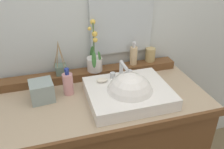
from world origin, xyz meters
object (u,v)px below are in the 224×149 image
at_px(soap_bar, 102,80).
at_px(tissue_box, 42,91).
at_px(soap_dispenser, 134,55).
at_px(tumbler_cup, 150,55).
at_px(potted_plant, 95,60).
at_px(reed_diffuser, 61,69).
at_px(sink_basin, 129,95).
at_px(lotion_bottle, 68,83).

distance_m(soap_bar, tissue_box, 0.35).
height_order(soap_dispenser, tumbler_cup, soap_dispenser).
distance_m(potted_plant, soap_dispenser, 0.28).
xyz_separation_m(tumbler_cup, reed_diffuser, (-0.63, -0.02, -0.01)).
bearing_deg(sink_basin, tissue_box, 163.44).
xyz_separation_m(sink_basin, reed_diffuser, (-0.35, 0.33, 0.06)).
xyz_separation_m(soap_dispenser, lotion_bottle, (-0.48, -0.16, -0.05)).
distance_m(sink_basin, lotion_bottle, 0.37).
bearing_deg(reed_diffuser, lotion_bottle, -82.02).
distance_m(tumbler_cup, tissue_box, 0.79).
distance_m(reed_diffuser, lotion_bottle, 0.17).
height_order(potted_plant, lotion_bottle, potted_plant).
relative_size(potted_plant, tumbler_cup, 3.54).
xyz_separation_m(potted_plant, reed_diffuser, (-0.22, 0.01, -0.04)).
xyz_separation_m(reed_diffuser, tissue_box, (-0.13, -0.18, -0.03)).
height_order(potted_plant, reed_diffuser, potted_plant).
relative_size(sink_basin, potted_plant, 1.39).
bearing_deg(lotion_bottle, potted_plant, 37.44).
bearing_deg(reed_diffuser, sink_basin, -42.78).
bearing_deg(lotion_bottle, tissue_box, -173.16).
distance_m(potted_plant, tumbler_cup, 0.42).
bearing_deg(tumbler_cup, soap_bar, -151.83).
bearing_deg(soap_dispenser, sink_basin, -114.49).
xyz_separation_m(potted_plant, tissue_box, (-0.35, -0.17, -0.07)).
height_order(soap_dispenser, tissue_box, soap_dispenser).
xyz_separation_m(soap_bar, potted_plant, (-0.00, 0.19, 0.05)).
relative_size(soap_bar, lotion_bottle, 0.41).
relative_size(reed_diffuser, tissue_box, 1.73).
height_order(lotion_bottle, tissue_box, lotion_bottle).
xyz_separation_m(soap_bar, soap_dispenser, (0.28, 0.21, 0.04)).
bearing_deg(lotion_bottle, soap_dispenser, 18.89).
height_order(soap_bar, tissue_box, tissue_box).
height_order(soap_dispenser, lotion_bottle, soap_dispenser).
bearing_deg(tumbler_cup, tissue_box, -165.53).
relative_size(tumbler_cup, reed_diffuser, 0.43).
relative_size(sink_basin, soap_bar, 6.75).
xyz_separation_m(tumbler_cup, lotion_bottle, (-0.61, -0.18, -0.03)).
height_order(soap_bar, soap_dispenser, soap_dispenser).
distance_m(soap_bar, soap_dispenser, 0.35).
distance_m(sink_basin, soap_bar, 0.18).
bearing_deg(sink_basin, reed_diffuser, 137.22).
xyz_separation_m(potted_plant, lotion_bottle, (-0.20, -0.15, -0.06)).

